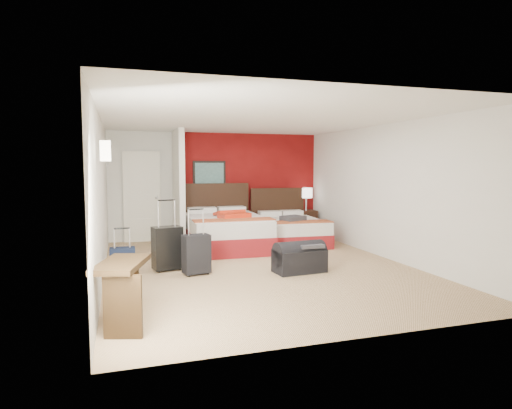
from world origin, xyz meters
name	(u,v)px	position (x,y,z in m)	size (l,w,h in m)	color
ground	(258,267)	(0.00, 0.00, 0.00)	(6.50, 6.50, 0.00)	tan
room_walls	(165,191)	(-1.40, 1.42, 1.26)	(5.02, 6.52, 2.50)	silver
red_accent_panel	(247,185)	(0.75, 3.23, 1.25)	(3.50, 0.04, 2.50)	maroon
partition_wall	(179,188)	(-1.00, 2.61, 1.25)	(0.12, 1.20, 2.50)	silver
entry_door	(142,197)	(-1.75, 3.20, 1.02)	(0.82, 0.06, 2.05)	silver
bed_left	(226,232)	(-0.12, 1.86, 0.33)	(1.55, 2.22, 0.67)	white
bed_right	(292,231)	(1.41, 1.96, 0.27)	(1.26, 1.80, 0.54)	white
red_suitcase_open	(232,214)	(-0.02, 1.76, 0.72)	(0.59, 0.82, 0.10)	red
jacket_bundle	(293,218)	(1.31, 1.66, 0.60)	(0.46, 0.37, 0.11)	#38393D
nightstand	(306,223)	(2.16, 2.90, 0.31)	(0.45, 0.45, 0.63)	black
table_lamp	(306,199)	(2.16, 2.90, 0.90)	(0.31, 0.31, 0.55)	white
suitcase_black	(167,249)	(-1.51, 0.24, 0.35)	(0.46, 0.29, 0.70)	black
suitcase_charcoal	(196,256)	(-1.10, -0.19, 0.30)	(0.41, 0.26, 0.61)	black
suitcase_navy	(123,267)	(-2.22, -0.38, 0.25)	(0.36, 0.22, 0.50)	black
duffel_bag	(299,260)	(0.53, -0.53, 0.21)	(0.82, 0.44, 0.41)	black
jacket_draped	(309,245)	(0.68, -0.58, 0.44)	(0.40, 0.33, 0.05)	#3A3A3F
desk	(122,294)	(-2.23, -2.18, 0.36)	(0.43, 0.85, 0.71)	#312010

